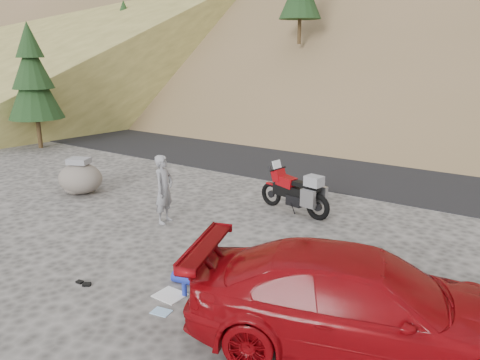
# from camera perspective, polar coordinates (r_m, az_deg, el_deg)

# --- Properties ---
(ground) EXTENTS (140.00, 140.00, 0.00)m
(ground) POSITION_cam_1_polar(r_m,az_deg,el_deg) (10.25, -10.03, -7.53)
(ground) COLOR #44413E
(ground) RESTS_ON ground
(road) EXTENTS (120.00, 7.00, 0.05)m
(road) POSITION_cam_1_polar(r_m,az_deg,el_deg) (17.50, 10.85, 2.24)
(road) COLOR black
(road) RESTS_ON ground
(conifer_verge) EXTENTS (2.20, 2.20, 5.04)m
(conifer_verge) POSITION_cam_1_polar(r_m,az_deg,el_deg) (20.94, -23.96, 11.40)
(conifer_verge) COLOR #322312
(conifer_verge) RESTS_ON ground
(motorcycle) EXTENTS (2.12, 0.83, 1.27)m
(motorcycle) POSITION_cam_1_polar(r_m,az_deg,el_deg) (11.75, 6.98, -1.53)
(motorcycle) COLOR black
(motorcycle) RESTS_ON ground
(man) EXTENTS (0.50, 0.66, 1.64)m
(man) POSITION_cam_1_polar(r_m,az_deg,el_deg) (11.39, -9.06, -5.07)
(man) COLOR gray
(man) RESTS_ON ground
(red_car) EXTENTS (5.15, 3.36, 1.39)m
(red_car) POSITION_cam_1_polar(r_m,az_deg,el_deg) (7.10, 14.19, -19.22)
(red_car) COLOR maroon
(red_car) RESTS_ON ground
(boulder) EXTENTS (1.52, 1.36, 1.04)m
(boulder) POSITION_cam_1_polar(r_m,az_deg,el_deg) (14.08, -18.88, 0.27)
(boulder) COLOR #605A52
(boulder) RESTS_ON ground
(small_rock) EXTENTS (0.82, 0.77, 0.41)m
(small_rock) POSITION_cam_1_polar(r_m,az_deg,el_deg) (14.08, -19.39, -0.83)
(small_rock) COLOR #605A52
(small_rock) RESTS_ON ground
(gear_white_cloth) EXTENTS (0.49, 0.44, 0.02)m
(gear_white_cloth) POSITION_cam_1_polar(r_m,az_deg,el_deg) (8.19, -8.53, -13.72)
(gear_white_cloth) COLOR white
(gear_white_cloth) RESTS_ON ground
(gear_blue_mat) EXTENTS (0.52, 0.29, 0.20)m
(gear_blue_mat) POSITION_cam_1_polar(r_m,az_deg,el_deg) (8.49, -6.67, -11.83)
(gear_blue_mat) COLOR #1B2DA5
(gear_blue_mat) RESTS_ON ground
(gear_bottle) EXTENTS (0.10, 0.10, 0.23)m
(gear_bottle) POSITION_cam_1_polar(r_m,az_deg,el_deg) (8.10, -6.79, -13.12)
(gear_bottle) COLOR #1B2DA5
(gear_bottle) RESTS_ON ground
(gear_funnel) EXTENTS (0.14, 0.14, 0.18)m
(gear_funnel) POSITION_cam_1_polar(r_m,az_deg,el_deg) (7.54, 1.06, -15.60)
(gear_funnel) COLOR #A80B14
(gear_funnel) RESTS_ON ground
(gear_glove_a) EXTENTS (0.13, 0.10, 0.04)m
(gear_glove_a) POSITION_cam_1_polar(r_m,az_deg,el_deg) (8.96, -18.96, -11.66)
(gear_glove_a) COLOR black
(gear_glove_a) RESTS_ON ground
(gear_glove_b) EXTENTS (0.17, 0.16, 0.05)m
(gear_glove_b) POSITION_cam_1_polar(r_m,az_deg,el_deg) (8.82, -18.18, -11.99)
(gear_glove_b) COLOR black
(gear_glove_b) RESTS_ON ground
(gear_blue_cloth) EXTENTS (0.34, 0.27, 0.01)m
(gear_blue_cloth) POSITION_cam_1_polar(r_m,az_deg,el_deg) (7.76, -9.57, -15.57)
(gear_blue_cloth) COLOR #9BC8F0
(gear_blue_cloth) RESTS_ON ground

